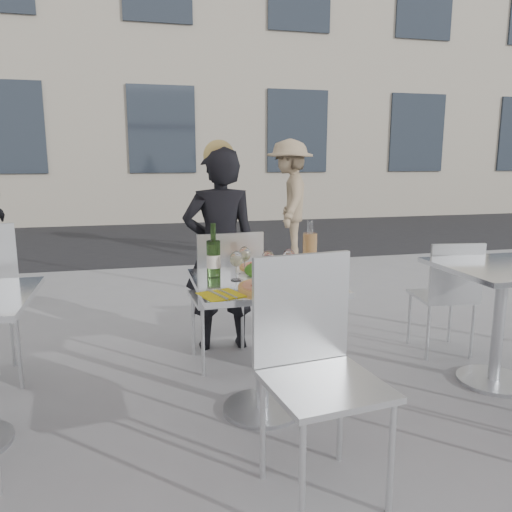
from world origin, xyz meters
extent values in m
plane|color=slate|center=(0.00, 0.00, 0.00)|extent=(80.00, 80.00, 0.00)
cube|color=black|center=(0.00, 6.50, 0.00)|extent=(24.00, 5.00, 0.00)
cylinder|color=#B7BABF|center=(0.00, 0.00, 0.01)|extent=(0.44, 0.44, 0.02)
cylinder|color=#B7BABF|center=(0.00, 0.00, 0.37)|extent=(0.07, 0.07, 0.72)
cube|color=silver|center=(0.00, 0.00, 0.73)|extent=(0.72, 0.72, 0.03)
cylinder|color=#B7BABF|center=(1.50, 0.00, 0.01)|extent=(0.44, 0.44, 0.02)
cylinder|color=#B7BABF|center=(1.50, 0.00, 0.37)|extent=(0.07, 0.07, 0.72)
cube|color=silver|center=(1.50, 0.00, 0.73)|extent=(0.72, 0.72, 0.03)
cylinder|color=silver|center=(0.08, 0.91, 0.23)|extent=(0.02, 0.02, 0.45)
cylinder|color=silver|center=(-0.28, 0.89, 0.23)|extent=(0.02, 0.02, 0.45)
cylinder|color=silver|center=(0.10, 0.55, 0.23)|extent=(0.02, 0.02, 0.45)
cylinder|color=silver|center=(-0.26, 0.53, 0.23)|extent=(0.02, 0.02, 0.45)
cube|color=silver|center=(-0.09, 0.72, 0.46)|extent=(0.44, 0.44, 0.03)
cube|color=silver|center=(-0.07, 0.51, 0.70)|extent=(0.42, 0.05, 0.45)
cylinder|color=silver|center=(-0.10, -0.97, 0.24)|extent=(0.03, 0.03, 0.48)
cylinder|color=silver|center=(0.28, -0.92, 0.24)|extent=(0.03, 0.03, 0.48)
cylinder|color=silver|center=(-0.15, -0.59, 0.24)|extent=(0.03, 0.03, 0.48)
cylinder|color=silver|center=(0.23, -0.54, 0.24)|extent=(0.03, 0.03, 0.48)
cube|color=silver|center=(0.06, -0.75, 0.49)|extent=(0.50, 0.50, 0.03)
cube|color=silver|center=(0.04, -0.53, 0.75)|extent=(0.45, 0.08, 0.48)
cylinder|color=silver|center=(-1.48, 0.99, 0.25)|extent=(0.03, 0.03, 0.50)
cylinder|color=silver|center=(-1.36, 0.62, 0.25)|extent=(0.03, 0.03, 0.50)
cylinder|color=silver|center=(1.65, 0.69, 0.20)|extent=(0.02, 0.02, 0.40)
cylinder|color=silver|center=(1.33, 0.73, 0.20)|extent=(0.02, 0.02, 0.40)
cylinder|color=silver|center=(1.61, 0.37, 0.20)|extent=(0.02, 0.02, 0.40)
cylinder|color=silver|center=(1.29, 0.41, 0.20)|extent=(0.02, 0.02, 0.40)
cube|color=silver|center=(1.47, 0.55, 0.41)|extent=(0.42, 0.42, 0.02)
cube|color=silver|center=(1.44, 0.36, 0.62)|extent=(0.37, 0.07, 0.40)
imported|color=black|center=(-0.05, 1.02, 0.73)|extent=(0.54, 0.37, 1.46)
imported|color=#8F795C|center=(1.42, 4.03, 0.82)|extent=(0.89, 1.19, 1.65)
cylinder|color=#E2A858|center=(0.00, -0.20, 0.76)|extent=(0.35, 0.35, 0.02)
cylinder|color=beige|center=(0.00, -0.20, 0.77)|extent=(0.31, 0.31, 0.00)
cylinder|color=white|center=(0.05, 0.21, 0.76)|extent=(0.30, 0.30, 0.01)
cylinder|color=#E2A858|center=(0.05, 0.21, 0.77)|extent=(0.26, 0.26, 0.02)
cylinder|color=beige|center=(0.05, 0.21, 0.78)|extent=(0.23, 0.23, 0.00)
cylinder|color=white|center=(-0.01, 0.04, 0.76)|extent=(0.22, 0.22, 0.01)
ellipsoid|color=#236A1A|center=(-0.01, 0.04, 0.80)|extent=(0.15, 0.15, 0.08)
sphere|color=#B21914|center=(0.03, 0.06, 0.81)|extent=(0.03, 0.03, 0.03)
cylinder|color=#30541F|center=(-0.24, 0.11, 0.85)|extent=(0.07, 0.07, 0.20)
cone|color=#30541F|center=(-0.24, 0.11, 0.95)|extent=(0.07, 0.07, 0.03)
cylinder|color=#30541F|center=(-0.24, 0.11, 0.99)|extent=(0.03, 0.03, 0.10)
cylinder|color=silver|center=(-0.24, 0.11, 0.84)|extent=(0.07, 0.08, 0.07)
cylinder|color=#E2A860|center=(0.31, 0.13, 0.86)|extent=(0.08, 0.08, 0.22)
cylinder|color=white|center=(0.31, 0.13, 1.00)|extent=(0.03, 0.03, 0.08)
cylinder|color=white|center=(0.20, 0.11, 0.80)|extent=(0.06, 0.06, 0.09)
cylinder|color=silver|center=(0.20, 0.11, 0.85)|extent=(0.06, 0.06, 0.02)
cylinder|color=white|center=(-0.14, 0.02, 0.75)|extent=(0.06, 0.06, 0.00)
cylinder|color=white|center=(-0.14, 0.02, 0.80)|extent=(0.01, 0.01, 0.09)
ellipsoid|color=white|center=(-0.14, 0.02, 0.86)|extent=(0.07, 0.07, 0.08)
ellipsoid|color=beige|center=(-0.14, 0.02, 0.85)|extent=(0.05, 0.05, 0.05)
cylinder|color=white|center=(-0.07, 0.15, 0.75)|extent=(0.06, 0.06, 0.00)
cylinder|color=white|center=(-0.07, 0.15, 0.80)|extent=(0.01, 0.01, 0.09)
ellipsoid|color=white|center=(-0.07, 0.15, 0.86)|extent=(0.07, 0.07, 0.08)
ellipsoid|color=beige|center=(-0.07, 0.15, 0.85)|extent=(0.05, 0.05, 0.05)
cylinder|color=white|center=(0.03, 0.00, 0.75)|extent=(0.06, 0.06, 0.00)
cylinder|color=white|center=(0.03, 0.00, 0.80)|extent=(0.01, 0.01, 0.09)
ellipsoid|color=white|center=(0.03, 0.00, 0.86)|extent=(0.07, 0.07, 0.08)
ellipsoid|color=#41090C|center=(0.03, 0.00, 0.85)|extent=(0.05, 0.05, 0.05)
cylinder|color=white|center=(0.15, 0.01, 0.75)|extent=(0.06, 0.06, 0.00)
cylinder|color=white|center=(0.15, 0.01, 0.80)|extent=(0.01, 0.01, 0.09)
ellipsoid|color=white|center=(0.15, 0.01, 0.86)|extent=(0.07, 0.07, 0.08)
ellipsoid|color=#41090C|center=(0.15, 0.01, 0.85)|extent=(0.05, 0.05, 0.05)
cube|color=yellow|center=(-0.27, -0.25, 0.75)|extent=(0.23, 0.23, 0.00)
cube|color=#B7BABF|center=(-0.29, -0.25, 0.76)|extent=(0.08, 0.19, 0.00)
cube|color=#B7BABF|center=(-0.24, -0.25, 0.76)|extent=(0.07, 0.17, 0.00)
cube|color=yellow|center=(0.26, -0.24, 0.75)|extent=(0.24, 0.24, 0.00)
cube|color=#B7BABF|center=(0.24, -0.24, 0.76)|extent=(0.09, 0.19, 0.00)
cube|color=#B7BABF|center=(0.29, -0.24, 0.76)|extent=(0.08, 0.17, 0.00)
camera|label=1|loc=(-0.65, -2.49, 1.38)|focal=35.00mm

